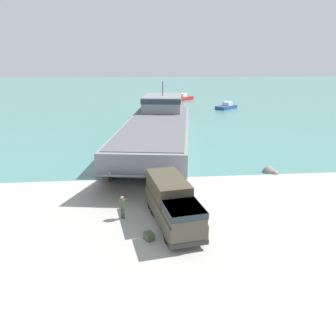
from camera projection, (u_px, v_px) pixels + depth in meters
ground_plane at (206, 200)px, 26.89m from camera, size 240.00×240.00×0.00m
water_surface at (152, 91)px, 117.00m from camera, size 240.00×180.00×0.01m
landing_craft at (158, 124)px, 48.50m from camera, size 14.09×39.25×7.39m
military_truck at (173, 203)px, 22.51m from camera, size 3.59×7.75×3.00m
soldier_on_ramp at (122, 206)px, 23.39m from camera, size 0.49×0.48×1.76m
moored_boat_a at (183, 98)px, 91.17m from camera, size 6.17×6.31×1.85m
moored_boat_b at (226, 106)px, 75.22m from camera, size 5.76×5.52×1.56m
moored_boat_c at (173, 100)px, 85.93m from camera, size 5.84×7.04×1.96m
mooring_bollard at (109, 177)px, 30.66m from camera, size 0.29×0.29×0.90m
cargo_crate at (149, 236)px, 20.84m from camera, size 0.75×0.79×0.51m
shoreline_rock_a at (108, 178)px, 31.82m from camera, size 1.06×1.06×1.06m
shoreline_rock_b at (111, 176)px, 32.38m from camera, size 1.34×1.34×1.34m
shoreline_rock_c at (269, 172)px, 33.40m from camera, size 1.21×1.21×1.21m
shoreline_rock_d at (275, 174)px, 32.90m from camera, size 0.68×0.68×0.68m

